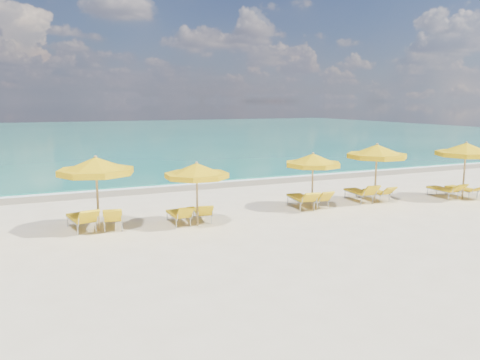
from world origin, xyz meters
name	(u,v)px	position (x,y,z in m)	size (l,w,h in m)	color
ground_plane	(256,218)	(0.00, 0.00, 0.00)	(120.00, 120.00, 0.00)	beige
ocean	(97,135)	(0.00, 48.00, 0.00)	(120.00, 80.00, 0.30)	#136F5B
wet_sand_band	(194,186)	(0.00, 7.40, 0.00)	(120.00, 2.60, 0.01)	tan
foam_line	(190,183)	(0.00, 8.20, 0.00)	(120.00, 1.20, 0.03)	white
whitecap_near	(60,168)	(-6.00, 17.00, 0.00)	(14.00, 0.36, 0.05)	white
whitecap_far	(222,149)	(8.00, 24.00, 0.00)	(18.00, 0.30, 0.05)	white
umbrella_2	(96,167)	(-5.58, 0.56, 2.17)	(2.74, 2.74, 2.54)	tan
umbrella_3	(197,171)	(-2.35, -0.18, 1.93)	(2.95, 2.95, 2.26)	tan
umbrella_4	(313,161)	(2.76, 0.54, 1.95)	(2.52, 2.52, 2.28)	tan
umbrella_5	(377,152)	(5.83, 0.41, 2.18)	(3.21, 3.21, 2.56)	tan
umbrella_6	(466,150)	(9.87, -0.58, 2.18)	(2.62, 2.62, 2.56)	tan
lounger_2_left	(82,223)	(-6.10, 0.85, 0.24)	(0.98, 2.00, 0.92)	#A5A8AD
lounger_2_right	(113,221)	(-5.07, 0.76, 0.23)	(0.89, 1.85, 0.88)	#A5A8AD
lounger_3_left	(179,218)	(-2.87, 0.34, 0.21)	(0.61, 1.65, 0.81)	#A5A8AD
lounger_3_right	(202,215)	(-1.97, 0.42, 0.20)	(0.79, 1.64, 0.76)	#A5A8AD
lounger_4_left	(301,202)	(2.39, 0.76, 0.24)	(0.90, 2.05, 0.87)	#A5A8AD
lounger_4_right	(316,201)	(3.13, 0.79, 0.21)	(0.62, 1.67, 0.80)	#A5A8AD
lounger_5_left	(359,196)	(5.39, 0.90, 0.24)	(0.81, 1.96, 0.89)	#A5A8AD
lounger_5_right	(377,195)	(6.32, 0.86, 0.21)	(0.58, 1.67, 0.74)	#A5A8AD
lounger_6_left	(443,193)	(9.35, 0.01, 0.22)	(0.64, 1.84, 0.80)	#A5A8AD
lounger_6_right	(462,192)	(10.25, -0.24, 0.22)	(0.69, 1.91, 0.69)	#A5A8AD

